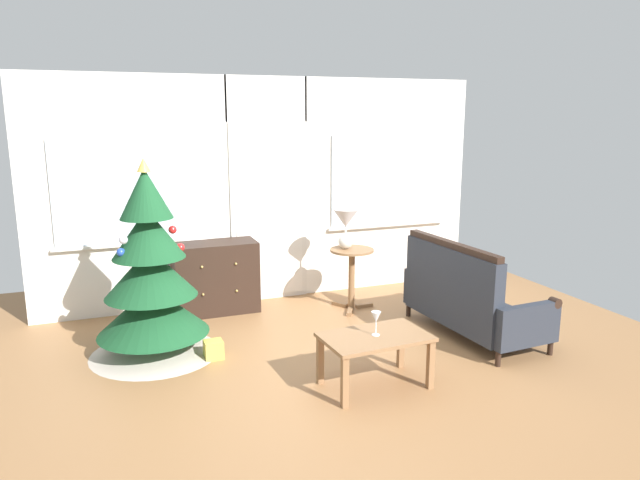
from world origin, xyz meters
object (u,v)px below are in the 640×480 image
at_px(gift_box, 214,350).
at_px(wine_glass, 376,318).
at_px(side_table, 352,267).
at_px(settee_sofa, 466,299).
at_px(coffee_table, 375,343).
at_px(dresser_cabinet, 216,277).
at_px(table_lamp, 346,223).
at_px(christmas_tree, 151,284).

bearing_deg(gift_box, wine_glass, -42.45).
bearing_deg(side_table, settee_sofa, -57.79).
bearing_deg(wine_glass, coffee_table, 133.93).
relative_size(dresser_cabinet, settee_sofa, 0.57).
distance_m(coffee_table, gift_box, 1.52).
bearing_deg(coffee_table, dresser_cabinet, 109.94).
xyz_separation_m(wine_glass, gift_box, (-1.10, 1.01, -0.49)).
xyz_separation_m(table_lamp, coffee_table, (-0.54, -1.84, -0.61)).
distance_m(christmas_tree, settee_sofa, 2.97).
relative_size(table_lamp, wine_glass, 2.26).
xyz_separation_m(dresser_cabinet, gift_box, (-0.28, -1.25, -0.31)).
xyz_separation_m(christmas_tree, dresser_cabinet, (0.76, 0.95, -0.27)).
bearing_deg(christmas_tree, coffee_table, -39.61).
bearing_deg(side_table, gift_box, -155.08).
height_order(table_lamp, wine_glass, table_lamp).
bearing_deg(gift_box, dresser_cabinet, 77.38).
bearing_deg(dresser_cabinet, table_lamp, -17.22).
distance_m(christmas_tree, dresser_cabinet, 1.25).
bearing_deg(wine_glass, dresser_cabinet, 109.96).
relative_size(dresser_cabinet, coffee_table, 1.04).
relative_size(settee_sofa, gift_box, 9.63).
distance_m(settee_sofa, side_table, 1.34).
bearing_deg(christmas_tree, table_lamp, 14.06).
bearing_deg(settee_sofa, side_table, 122.21).
relative_size(side_table, wine_glass, 3.53).
bearing_deg(settee_sofa, coffee_table, -153.14).
height_order(settee_sofa, gift_box, settee_sofa).
relative_size(coffee_table, gift_box, 5.31).
xyz_separation_m(settee_sofa, coffee_table, (-1.31, -0.67, -0.01)).
xyz_separation_m(table_lamp, gift_box, (-1.64, -0.83, -0.89)).
height_order(christmas_tree, coffee_table, christmas_tree).
relative_size(table_lamp, gift_box, 2.69).
height_order(dresser_cabinet, gift_box, dresser_cabinet).
relative_size(settee_sofa, wine_glass, 8.07).
height_order(settee_sofa, side_table, settee_sofa).
relative_size(coffee_table, wine_glass, 4.45).
distance_m(dresser_cabinet, settee_sofa, 2.66).
xyz_separation_m(dresser_cabinet, table_lamp, (1.36, -0.42, 0.58)).
bearing_deg(coffee_table, settee_sofa, 26.86).
xyz_separation_m(christmas_tree, side_table, (2.18, 0.49, -0.17)).
relative_size(dresser_cabinet, side_table, 1.31).
height_order(dresser_cabinet, wine_glass, dresser_cabinet).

